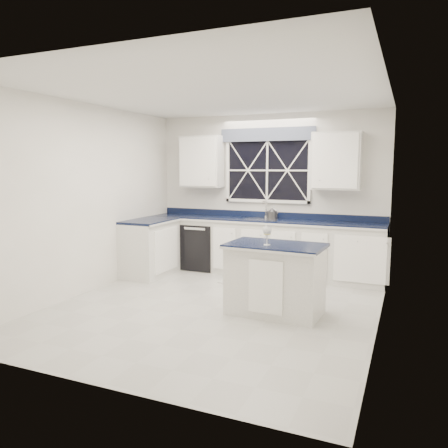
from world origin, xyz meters
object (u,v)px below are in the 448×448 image
at_px(dishwasher, 203,246).
at_px(kettle, 272,214).
at_px(island, 275,279).
at_px(wine_glass, 267,231).
at_px(faucet, 266,209).
at_px(soap_bottle, 274,212).

relative_size(dishwasher, kettle, 3.15).
bearing_deg(kettle, island, -52.28).
bearing_deg(wine_glass, faucet, 108.13).
height_order(island, wine_glass, wine_glass).
height_order(faucet, wine_glass, faucet).
xyz_separation_m(faucet, island, (0.79, -2.05, -0.66)).
height_order(island, kettle, kettle).
bearing_deg(soap_bottle, faucet, 176.19).
bearing_deg(dishwasher, soap_bottle, 8.39).
xyz_separation_m(dishwasher, kettle, (1.26, 0.04, 0.62)).
distance_m(faucet, wine_glass, 2.29).
distance_m(dishwasher, kettle, 1.40).
xyz_separation_m(kettle, soap_bottle, (-0.01, 0.14, 0.02)).
relative_size(dishwasher, island, 0.68).
bearing_deg(dishwasher, kettle, 2.04).
height_order(dishwasher, soap_bottle, soap_bottle).
relative_size(faucet, kettle, 1.16).
height_order(faucet, kettle, faucet).
bearing_deg(island, dishwasher, 138.14).
bearing_deg(dishwasher, faucet, 10.02).
relative_size(wine_glass, soap_bottle, 1.18).
bearing_deg(faucet, soap_bottle, -3.81).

